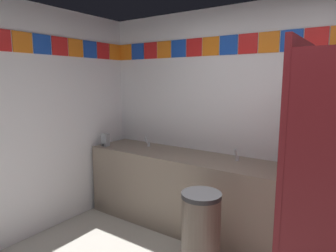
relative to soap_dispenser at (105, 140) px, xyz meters
The scene contains 7 objects.
wall_back 2.20m from the soap_dispenser, 14.34° to the left, with size 4.56×0.09×2.52m.
vanity_counter 1.20m from the soap_dispenser, 10.02° to the left, with size 2.40×0.62×0.86m.
faucet_left 0.55m from the soap_dispenser, 30.36° to the left, with size 0.04×0.10×0.14m.
faucet_right 1.70m from the soap_dispenser, ahead, with size 0.04×0.10×0.14m.
soap_dispenser is the anchor object (origin of this frame).
stall_divider 2.62m from the soap_dispenser, 10.65° to the right, with size 0.92×1.45×1.96m.
trash_bin 1.82m from the soap_dispenser, 15.93° to the right, with size 0.35×0.35×0.76m.
Camera 1 is at (0.68, -1.36, 1.71)m, focal length 31.36 mm.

